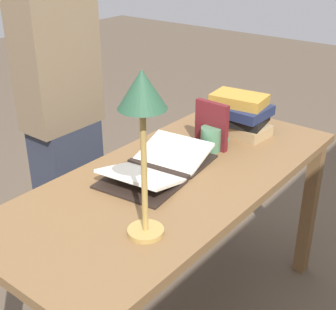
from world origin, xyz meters
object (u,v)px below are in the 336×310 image
at_px(book_stack_tall, 238,114).
at_px(book_standing_upright, 212,125).
at_px(open_book, 158,167).
at_px(reading_lamp, 143,108).
at_px(person_reader, 63,121).
at_px(coffee_mug, 211,139).

distance_m(book_stack_tall, book_standing_upright, 0.21).
bearing_deg(open_book, reading_lamp, 27.30).
bearing_deg(person_reader, coffee_mug, -73.46).
bearing_deg(book_stack_tall, coffee_mug, 3.10).
relative_size(book_stack_tall, book_standing_upright, 1.47).
distance_m(open_book, book_standing_upright, 0.33).
bearing_deg(coffee_mug, person_reader, -73.46).
relative_size(open_book, person_reader, 0.31).
distance_m(open_book, person_reader, 0.66).
relative_size(book_standing_upright, reading_lamp, 0.39).
xyz_separation_m(coffee_mug, person_reader, (0.21, -0.70, -0.02)).
bearing_deg(book_stack_tall, open_book, -4.17).
relative_size(open_book, book_standing_upright, 2.49).
distance_m(book_stack_tall, person_reader, 0.82).
relative_size(coffee_mug, person_reader, 0.07).
relative_size(open_book, reading_lamp, 0.98).
relative_size(reading_lamp, person_reader, 0.32).
distance_m(book_stack_tall, reading_lamp, 0.94).
height_order(coffee_mug, person_reader, person_reader).
bearing_deg(book_standing_upright, open_book, -4.04).
distance_m(open_book, coffee_mug, 0.30).
xyz_separation_m(book_stack_tall, reading_lamp, (0.87, 0.19, 0.32)).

